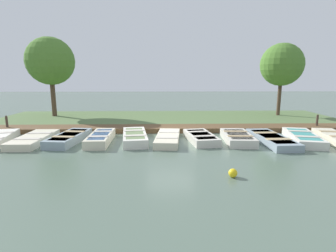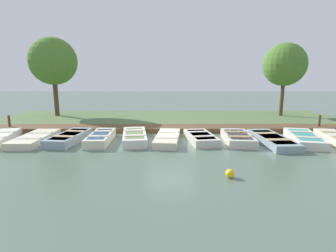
{
  "view_description": "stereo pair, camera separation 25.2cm",
  "coord_description": "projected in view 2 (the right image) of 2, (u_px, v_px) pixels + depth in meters",
  "views": [
    {
      "loc": [
        13.26,
        -0.47,
        3.14
      ],
      "look_at": [
        0.34,
        -0.13,
        0.65
      ],
      "focal_mm": 28.0,
      "sensor_mm": 36.0,
      "label": 1
    },
    {
      "loc": [
        13.26,
        -0.21,
        3.14
      ],
      "look_at": [
        0.34,
        -0.13,
        0.65
      ],
      "focal_mm": 28.0,
      "sensor_mm": 36.0,
      "label": 2
    }
  ],
  "objects": [
    {
      "name": "ground_plane",
      "position": [
        170.0,
        137.0,
        13.62
      ],
      "size": [
        80.0,
        80.0,
        0.0
      ],
      "primitive_type": "plane",
      "color": "#566B5B"
    },
    {
      "name": "shore_bank",
      "position": [
        169.0,
        120.0,
        18.51
      ],
      "size": [
        8.0,
        24.0,
        0.17
      ],
      "color": "#567042",
      "rests_on": "ground_plane"
    },
    {
      "name": "dock_walkway",
      "position": [
        170.0,
        128.0,
        15.16
      ],
      "size": [
        1.47,
        21.23,
        0.26
      ],
      "color": "brown",
      "rests_on": "ground_plane"
    },
    {
      "name": "rowboat_1",
      "position": [
        35.0,
        138.0,
        12.6
      ],
      "size": [
        3.22,
        1.25,
        0.35
      ],
      "rotation": [
        0.0,
        0.0,
        -0.0
      ],
      "color": "beige",
      "rests_on": "ground_plane"
    },
    {
      "name": "rowboat_2",
      "position": [
        70.0,
        137.0,
        12.66
      ],
      "size": [
        3.17,
        1.46,
        0.41
      ],
      "rotation": [
        0.0,
        0.0,
        -0.12
      ],
      "color": "#8C9EA8",
      "rests_on": "ground_plane"
    },
    {
      "name": "rowboat_3",
      "position": [
        101.0,
        138.0,
        12.56
      ],
      "size": [
        2.92,
        1.04,
        0.43
      ],
      "rotation": [
        0.0,
        0.0,
        0.02
      ],
      "color": "beige",
      "rests_on": "ground_plane"
    },
    {
      "name": "rowboat_4",
      "position": [
        135.0,
        137.0,
        12.77
      ],
      "size": [
        3.21,
        1.49,
        0.43
      ],
      "rotation": [
        0.0,
        0.0,
        0.13
      ],
      "color": "silver",
      "rests_on": "ground_plane"
    },
    {
      "name": "rowboat_5",
      "position": [
        168.0,
        138.0,
        12.65
      ],
      "size": [
        3.26,
        1.36,
        0.35
      ],
      "rotation": [
        0.0,
        0.0,
        -0.1
      ],
      "color": "beige",
      "rests_on": "ground_plane"
    },
    {
      "name": "rowboat_6",
      "position": [
        201.0,
        137.0,
        12.71
      ],
      "size": [
        2.77,
        1.51,
        0.38
      ],
      "rotation": [
        0.0,
        0.0,
        0.14
      ],
      "color": "beige",
      "rests_on": "ground_plane"
    },
    {
      "name": "rowboat_7",
      "position": [
        238.0,
        138.0,
        12.6
      ],
      "size": [
        2.82,
        1.42,
        0.41
      ],
      "rotation": [
        0.0,
        0.0,
        -0.06
      ],
      "color": "beige",
      "rests_on": "ground_plane"
    },
    {
      "name": "rowboat_8",
      "position": [
        272.0,
        139.0,
        12.38
      ],
      "size": [
        3.62,
        1.35,
        0.35
      ],
      "rotation": [
        0.0,
        0.0,
        0.04
      ],
      "color": "#8C9EA8",
      "rests_on": "ground_plane"
    },
    {
      "name": "rowboat_9",
      "position": [
        304.0,
        138.0,
        12.54
      ],
      "size": [
        3.46,
        1.92,
        0.4
      ],
      "rotation": [
        0.0,
        0.0,
        -0.23
      ],
      "color": "silver",
      "rests_on": "ground_plane"
    },
    {
      "name": "mooring_post_near",
      "position": [
        9.0,
        123.0,
        15.01
      ],
      "size": [
        0.13,
        0.13,
        0.93
      ],
      "color": "#47382D",
      "rests_on": "ground_plane"
    },
    {
      "name": "mooring_post_far",
      "position": [
        319.0,
        123.0,
        15.13
      ],
      "size": [
        0.13,
        0.13,
        0.93
      ],
      "color": "#47382D",
      "rests_on": "ground_plane"
    },
    {
      "name": "buoy",
      "position": [
        230.0,
        173.0,
        8.16
      ],
      "size": [
        0.28,
        0.28,
        0.28
      ],
      "color": "yellow",
      "rests_on": "ground_plane"
    },
    {
      "name": "park_tree_far_left",
      "position": [
        53.0,
        61.0,
        19.12
      ],
      "size": [
        3.43,
        3.43,
        5.89
      ],
      "color": "#4C3828",
      "rests_on": "ground_plane"
    },
    {
      "name": "park_tree_left",
      "position": [
        285.0,
        65.0,
        19.2
      ],
      "size": [
        3.12,
        3.12,
        5.51
      ],
      "color": "#4C3828",
      "rests_on": "ground_plane"
    }
  ]
}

